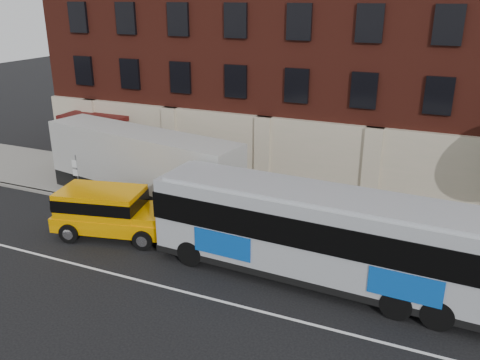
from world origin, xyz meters
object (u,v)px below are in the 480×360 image
at_px(city_bus, 322,233).
at_px(yellow_suv, 109,209).
at_px(shipping_container, 142,168).
at_px(sign_pole, 77,174).

height_order(city_bus, yellow_suv, city_bus).
distance_m(yellow_suv, shipping_container, 4.06).
xyz_separation_m(yellow_suv, shipping_container, (-0.81, 3.93, 0.66)).
relative_size(city_bus, shipping_container, 1.13).
distance_m(sign_pole, yellow_suv, 5.08).
height_order(yellow_suv, shipping_container, shipping_container).
relative_size(sign_pole, shipping_container, 0.21).
height_order(city_bus, shipping_container, shipping_container).
xyz_separation_m(sign_pole, shipping_container, (3.43, 1.13, 0.46)).
distance_m(city_bus, shipping_container, 11.37).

